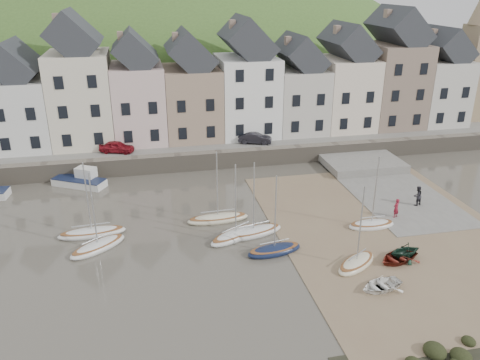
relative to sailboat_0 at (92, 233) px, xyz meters
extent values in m
plane|color=#4A463A|center=(12.20, -4.33, -0.26)|extent=(160.00, 160.00, 0.00)
cube|color=#3C5C25|center=(12.20, 27.67, 0.49)|extent=(90.00, 30.00, 1.50)
cube|color=slate|center=(12.20, 16.17, 1.29)|extent=(70.00, 7.00, 0.10)
cube|color=slate|center=(12.20, 12.67, 0.64)|extent=(70.00, 1.20, 1.80)
cube|color=#796249|center=(23.20, -4.33, -0.23)|extent=(18.00, 26.00, 0.06)
cube|color=slate|center=(27.20, 3.67, -0.20)|extent=(8.00, 18.00, 0.12)
ellipsoid|color=#3C5C25|center=(7.20, 55.67, -18.26)|extent=(134.40, 84.00, 84.00)
cube|color=silver|center=(-7.85, 19.67, 4.99)|extent=(5.80, 8.00, 7.50)
cube|color=beige|center=(-1.70, 19.67, 6.24)|extent=(6.40, 8.00, 10.00)
cube|color=gray|center=(-3.30, 19.67, 14.47)|extent=(0.60, 0.90, 1.40)
cube|color=beige|center=(4.35, 19.67, 5.49)|extent=(5.60, 8.00, 8.50)
cube|color=gray|center=(2.95, 19.67, 12.56)|extent=(0.60, 0.90, 1.40)
cube|color=gray|center=(10.30, 19.67, 5.24)|extent=(6.20, 8.00, 8.00)
cube|color=gray|center=(8.75, 19.67, 12.37)|extent=(0.60, 0.90, 1.40)
cube|color=white|center=(16.75, 19.67, 5.74)|extent=(6.60, 8.00, 9.00)
cube|color=gray|center=(15.10, 19.67, 13.57)|extent=(0.60, 0.90, 1.40)
cube|color=beige|center=(23.00, 19.67, 4.99)|extent=(5.80, 8.00, 7.50)
cube|color=gray|center=(21.55, 19.67, 11.66)|extent=(0.60, 0.90, 1.40)
cube|color=beige|center=(28.95, 19.67, 5.49)|extent=(6.00, 8.00, 8.50)
cube|color=gray|center=(27.45, 19.67, 12.76)|extent=(0.60, 0.90, 1.40)
cube|color=#826D5D|center=(35.20, 19.67, 6.24)|extent=(6.40, 8.00, 10.00)
cube|color=gray|center=(33.60, 19.67, 14.47)|extent=(0.60, 0.90, 1.40)
cube|color=beige|center=(41.35, 19.67, 5.24)|extent=(5.80, 8.00, 8.00)
cube|color=gray|center=(39.90, 19.67, 12.16)|extent=(0.60, 0.90, 1.40)
cube|color=#997F60|center=(46.75, 19.67, 7.24)|extent=(3.50, 3.50, 12.00)
ellipsoid|color=silver|center=(0.00, 0.00, -0.06)|extent=(5.29, 1.85, 0.84)
ellipsoid|color=brown|center=(0.00, 0.00, 0.16)|extent=(4.87, 1.68, 0.20)
cylinder|color=#B2B5B7|center=(0.00, 0.00, 3.04)|extent=(0.10, 0.10, 5.60)
cylinder|color=#B2B5B7|center=(0.00, 0.00, 0.69)|extent=(2.86, 0.27, 0.08)
ellipsoid|color=silver|center=(0.60, -2.27, -0.06)|extent=(4.58, 3.93, 0.84)
ellipsoid|color=brown|center=(0.60, -2.27, 0.16)|extent=(4.20, 3.60, 0.20)
cylinder|color=#B2B5B7|center=(0.60, -2.27, 3.04)|extent=(0.10, 0.10, 5.60)
cylinder|color=#B2B5B7|center=(0.60, -2.27, 0.69)|extent=(2.08, 1.56, 0.08)
ellipsoid|color=beige|center=(10.05, 0.39, -0.06)|extent=(5.20, 1.70, 0.84)
ellipsoid|color=brown|center=(10.05, 0.39, 0.16)|extent=(4.79, 1.54, 0.20)
cylinder|color=#B2B5B7|center=(10.05, 0.39, 3.04)|extent=(0.10, 0.10, 5.60)
cylinder|color=#B2B5B7|center=(10.05, 0.39, 0.69)|extent=(2.83, 0.19, 0.08)
ellipsoid|color=silver|center=(12.40, -2.52, -0.06)|extent=(5.13, 2.67, 0.84)
ellipsoid|color=brown|center=(12.40, -2.52, 0.16)|extent=(4.71, 2.44, 0.20)
cylinder|color=#B2B5B7|center=(12.40, -2.52, 3.04)|extent=(0.10, 0.10, 5.60)
cylinder|color=#B2B5B7|center=(12.40, -2.52, 0.69)|extent=(2.64, 0.75, 0.08)
ellipsoid|color=silver|center=(10.95, -2.66, -0.06)|extent=(4.96, 3.69, 0.84)
ellipsoid|color=brown|center=(10.95, -2.66, 0.16)|extent=(4.55, 3.38, 0.20)
cylinder|color=#B2B5B7|center=(10.95, -2.66, 3.04)|extent=(0.10, 0.10, 5.60)
cylinder|color=#B2B5B7|center=(10.95, -2.66, 0.69)|extent=(2.36, 1.38, 0.08)
ellipsoid|color=#121B39|center=(13.28, -5.45, -0.06)|extent=(4.38, 2.18, 0.84)
ellipsoid|color=brown|center=(13.28, -5.45, 0.16)|extent=(4.03, 1.99, 0.20)
cylinder|color=#B2B5B7|center=(13.28, -5.45, 3.04)|extent=(0.10, 0.10, 5.60)
cylinder|color=#B2B5B7|center=(13.28, -5.45, 0.69)|extent=(2.29, 0.46, 0.08)
ellipsoid|color=silver|center=(22.03, -3.25, -0.06)|extent=(3.88, 1.51, 0.84)
ellipsoid|color=brown|center=(22.03, -3.25, 0.16)|extent=(3.57, 1.37, 0.20)
cylinder|color=#B2B5B7|center=(22.03, -3.25, 3.04)|extent=(0.10, 0.10, 5.60)
cylinder|color=#B2B5B7|center=(22.03, -3.25, 0.69)|extent=(2.13, 0.09, 0.08)
ellipsoid|color=beige|center=(18.42, -8.35, -0.06)|extent=(4.09, 3.44, 0.84)
ellipsoid|color=brown|center=(18.42, -8.35, 0.16)|extent=(3.75, 3.15, 0.20)
cylinder|color=#B2B5B7|center=(18.42, -8.35, 3.04)|extent=(0.10, 0.10, 5.60)
cylinder|color=#B2B5B7|center=(18.42, -8.35, 0.69)|extent=(1.83, 1.28, 0.08)
cube|color=silver|center=(-1.92, 10.49, 0.09)|extent=(5.40, 4.06, 0.70)
cube|color=#121B39|center=(-1.92, 10.49, 0.46)|extent=(5.34, 4.05, 0.08)
cube|color=silver|center=(-1.24, 10.87, 0.94)|extent=(2.19, 1.95, 1.00)
imported|color=white|center=(18.77, -11.26, 0.10)|extent=(3.29, 2.67, 0.60)
imported|color=#163124|center=(22.19, -8.14, 0.42)|extent=(2.60, 2.32, 1.25)
imported|color=maroon|center=(21.51, -8.42, 0.12)|extent=(3.69, 3.14, 0.65)
imported|color=maroon|center=(24.72, -2.13, 0.69)|extent=(0.71, 0.62, 1.66)
imported|color=black|center=(27.70, -0.38, 0.75)|extent=(1.02, 0.88, 1.78)
imported|color=maroon|center=(1.68, 15.17, 1.96)|extent=(3.91, 2.52, 1.24)
imported|color=black|center=(16.73, 15.17, 1.95)|extent=(3.92, 2.43, 1.22)
ellipsoid|color=black|center=(21.17, -16.85, -0.11)|extent=(0.75, 0.82, 0.49)
ellipsoid|color=black|center=(19.99, -17.86, -0.04)|extent=(1.10, 1.21, 0.72)
ellipsoid|color=black|center=(18.87, -17.22, -0.02)|extent=(1.19, 1.31, 0.77)
camera|label=1|loc=(4.56, -34.83, 18.22)|focal=36.01mm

